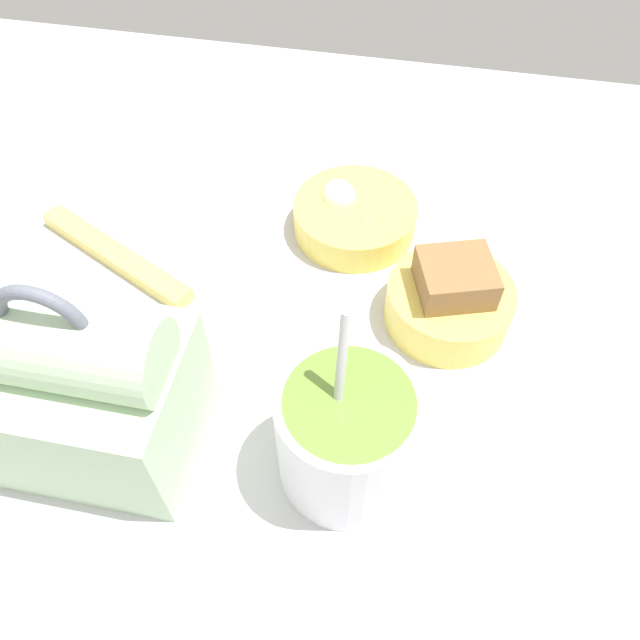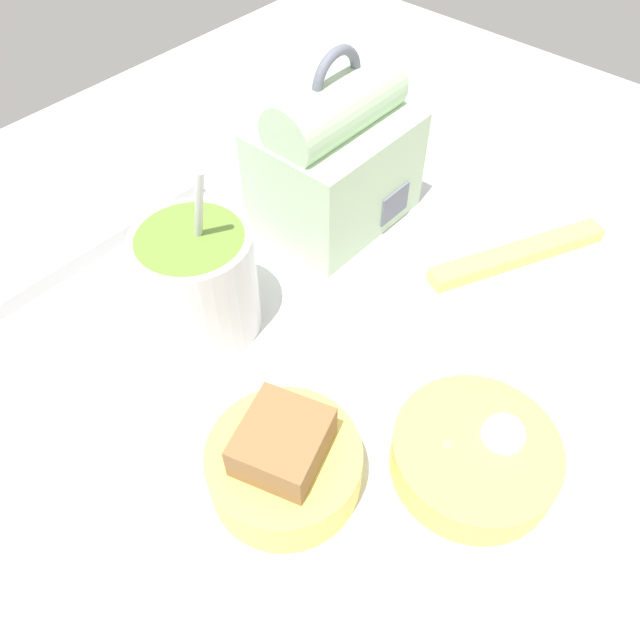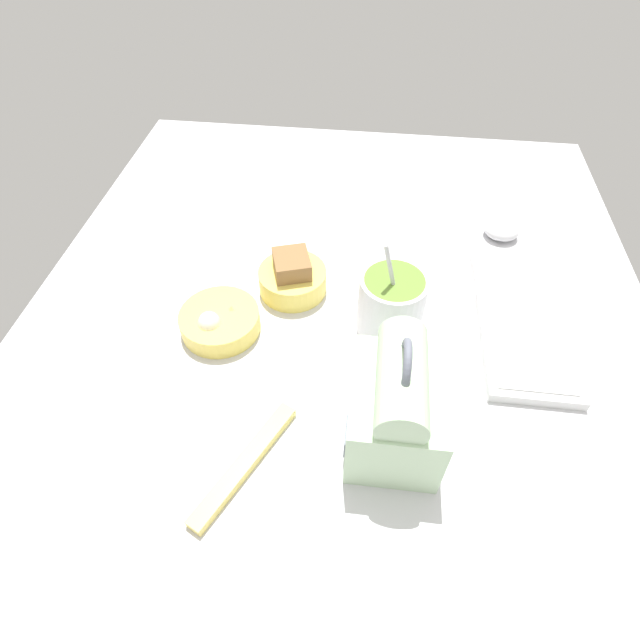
# 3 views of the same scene
# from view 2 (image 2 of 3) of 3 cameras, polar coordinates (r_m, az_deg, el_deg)

# --- Properties ---
(desk_surface) EXTENTS (1.40, 1.10, 0.02)m
(desk_surface) POSITION_cam_2_polar(r_m,az_deg,el_deg) (0.60, -2.84, -3.66)
(desk_surface) COLOR silver
(desk_surface) RESTS_ON ground
(keyboard) EXTENTS (0.33, 0.15, 0.02)m
(keyboard) POSITION_cam_2_polar(r_m,az_deg,el_deg) (0.76, -23.58, 7.74)
(keyboard) COLOR silver
(keyboard) RESTS_ON desk_surface
(lunch_bag) EXTENTS (0.16, 0.13, 0.20)m
(lunch_bag) POSITION_cam_2_polar(r_m,az_deg,el_deg) (0.68, 1.39, 14.52)
(lunch_bag) COLOR #B7D6AD
(lunch_bag) RESTS_ON desk_surface
(soup_cup) EXTENTS (0.11, 0.11, 0.18)m
(soup_cup) POSITION_cam_2_polar(r_m,az_deg,el_deg) (0.59, -11.06, 3.59)
(soup_cup) COLOR silver
(soup_cup) RESTS_ON desk_surface
(bento_bowl_sandwich) EXTENTS (0.12, 0.12, 0.08)m
(bento_bowl_sandwich) POSITION_cam_2_polar(r_m,az_deg,el_deg) (0.50, -3.29, -12.87)
(bento_bowl_sandwich) COLOR #EFD65B
(bento_bowl_sandwich) RESTS_ON desk_surface
(bento_bowl_snacks) EXTENTS (0.13, 0.13, 0.06)m
(bento_bowl_snacks) POSITION_cam_2_polar(r_m,az_deg,el_deg) (0.53, 13.92, -11.83)
(bento_bowl_snacks) COLOR #EFD65B
(bento_bowl_snacks) RESTS_ON desk_surface
(chopstick_case) EXTENTS (0.20, 0.11, 0.02)m
(chopstick_case) POSITION_cam_2_polar(r_m,az_deg,el_deg) (0.70, 17.63, 5.74)
(chopstick_case) COLOR #EFD666
(chopstick_case) RESTS_ON desk_surface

